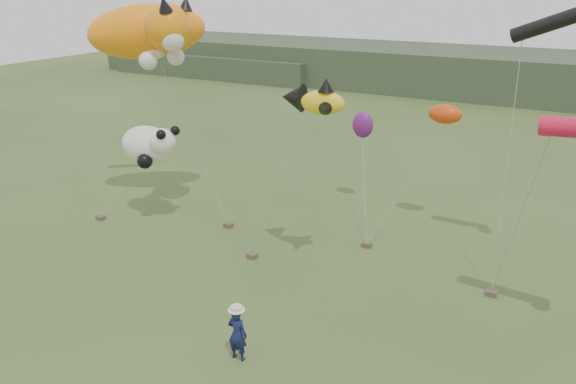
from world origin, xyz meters
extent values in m
plane|color=#385123|center=(0.00, 0.00, 0.00)|extent=(120.00, 120.00, 0.00)
cube|color=#2D3D28|center=(0.00, 45.00, 2.00)|extent=(90.00, 12.00, 4.00)
cube|color=#2D3D28|center=(-30.00, 42.00, 1.25)|extent=(25.00, 8.00, 2.50)
imported|color=#111943|center=(0.84, -1.71, 0.85)|extent=(0.63, 0.42, 1.70)
cube|color=brown|center=(-4.73, 6.02, 0.10)|extent=(0.37, 0.30, 0.19)
cube|color=brown|center=(-2.19, 3.96, 0.10)|extent=(0.37, 0.30, 0.19)
cube|color=brown|center=(6.85, 5.54, 0.10)|extent=(0.37, 0.30, 0.19)
cube|color=brown|center=(-10.48, 3.89, 0.10)|extent=(0.37, 0.30, 0.19)
cube|color=brown|center=(1.53, 7.11, 0.10)|extent=(0.37, 0.30, 0.19)
ellipsoid|color=orange|center=(-9.65, 7.18, 8.32)|extent=(5.95, 5.21, 2.87)
sphere|color=orange|center=(-7.42, 6.06, 8.65)|extent=(2.01, 2.01, 2.01)
cone|color=black|center=(-7.08, 5.50, 9.60)|extent=(0.63, 0.76, 0.76)
cone|color=black|center=(-6.86, 6.62, 9.60)|extent=(0.63, 0.72, 0.71)
sphere|color=silver|center=(-6.97, 5.73, 8.21)|extent=(1.01, 1.01, 1.01)
ellipsoid|color=silver|center=(-9.43, 6.84, 7.42)|extent=(1.97, 0.98, 0.62)
sphere|color=silver|center=(-8.09, 5.39, 7.31)|extent=(0.78, 0.78, 0.78)
sphere|color=silver|center=(-7.86, 6.96, 7.31)|extent=(0.78, 0.78, 0.78)
cylinder|color=orange|center=(-12.56, 8.08, 8.77)|extent=(2.08, 1.53, 1.21)
ellipsoid|color=yellow|center=(0.58, 4.44, 6.53)|extent=(1.68, 0.86, 0.88)
cone|color=black|center=(-0.80, 4.79, 6.53)|extent=(0.91, 1.11, 1.03)
cone|color=black|center=(0.69, 4.44, 7.16)|extent=(0.57, 0.57, 0.46)
cone|color=black|center=(0.92, 3.87, 6.41)|extent=(0.61, 0.64, 0.46)
cone|color=black|center=(0.92, 5.02, 6.41)|extent=(0.61, 0.64, 0.46)
cylinder|color=black|center=(7.22, 9.02, 9.16)|extent=(2.87, 0.85, 1.55)
ellipsoid|color=white|center=(-8.62, 5.44, 3.50)|extent=(2.63, 1.75, 1.75)
sphere|color=white|center=(-7.45, 5.15, 3.89)|extent=(1.17, 1.17, 1.17)
sphere|color=black|center=(-7.16, 4.76, 4.33)|extent=(0.43, 0.43, 0.43)
sphere|color=black|center=(-7.07, 5.59, 4.33)|extent=(0.43, 0.43, 0.43)
sphere|color=black|center=(-8.14, 4.67, 3.01)|extent=(0.68, 0.68, 0.68)
sphere|color=black|center=(-9.40, 5.74, 3.11)|extent=(0.68, 0.68, 0.68)
ellipsoid|color=red|center=(3.40, 10.94, 5.12)|extent=(1.44, 0.84, 0.84)
ellipsoid|color=#65186D|center=(-0.67, 11.85, 3.98)|extent=(1.05, 0.70, 1.29)
camera|label=1|loc=(8.71, -13.20, 10.55)|focal=35.00mm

